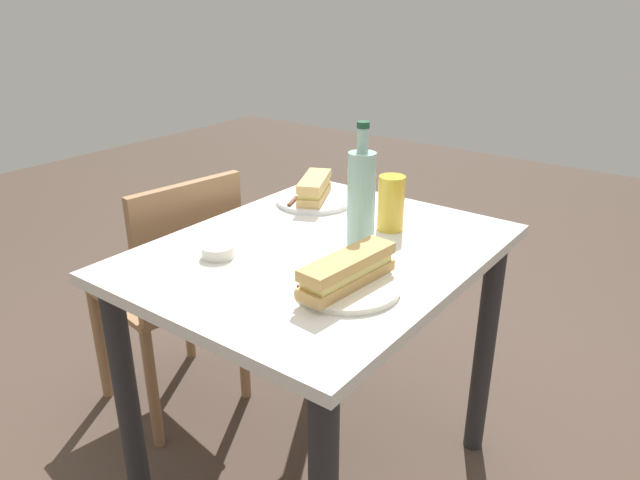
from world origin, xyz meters
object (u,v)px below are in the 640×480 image
object	(u,v)px
plate_near	(314,200)
knife_far	(326,277)
chair_far	(177,284)
water_bottle	(361,198)
knife_near	(297,197)
dining_table	(320,296)
baguette_sandwich_far	(348,270)
olive_bowl	(218,251)
beer_glass	(391,203)
plate_far	(347,287)
baguette_sandwich_near	(314,188)

from	to	relation	value
plate_near	knife_far	world-z (taller)	knife_far
chair_far	water_bottle	size ratio (longest dim) A/B	2.65
knife_near	knife_far	bearing A→B (deg)	-134.36
dining_table	knife_near	world-z (taller)	knife_near
baguette_sandwich_far	olive_bowl	xyz separation A→B (m)	(-0.05, 0.36, -0.03)
chair_far	water_bottle	xyz separation A→B (m)	(0.07, -0.66, 0.41)
chair_far	knife_near	xyz separation A→B (m)	(0.24, -0.31, 0.30)
chair_far	olive_bowl	distance (m)	0.54
knife_far	olive_bowl	world-z (taller)	olive_bowl
plate_near	olive_bowl	world-z (taller)	olive_bowl
dining_table	beer_glass	xyz separation A→B (m)	(0.21, -0.08, 0.22)
chair_far	baguette_sandwich_far	size ratio (longest dim) A/B	3.28
knife_far	beer_glass	xyz separation A→B (m)	(0.37, 0.05, 0.06)
baguette_sandwich_far	knife_far	xyz separation A→B (m)	(-0.01, 0.05, -0.03)
knife_far	olive_bowl	bearing A→B (deg)	97.48
knife_near	baguette_sandwich_far	world-z (taller)	baguette_sandwich_far
knife_near	water_bottle	xyz separation A→B (m)	(-0.17, -0.34, 0.11)
beer_glass	chair_far	bearing A→B (deg)	109.12
plate_far	plate_near	bearing A→B (deg)	44.53
knife_near	beer_glass	distance (m)	0.35
plate_far	baguette_sandwich_far	world-z (taller)	baguette_sandwich_far
beer_glass	olive_bowl	size ratio (longest dim) A/B	1.85
knife_near	olive_bowl	world-z (taller)	olive_bowl
plate_far	knife_far	distance (m)	0.06
baguette_sandwich_far	knife_near	bearing A→B (deg)	49.80
plate_far	baguette_sandwich_far	distance (m)	0.04
baguette_sandwich_near	baguette_sandwich_far	bearing A→B (deg)	-135.47
plate_far	beer_glass	distance (m)	0.39
chair_far	knife_near	world-z (taller)	chair_far
dining_table	olive_bowl	xyz separation A→B (m)	(-0.20, 0.17, 0.16)
plate_far	water_bottle	bearing A→B (deg)	26.81
chair_far	plate_near	xyz separation A→B (m)	(0.28, -0.36, 0.29)
chair_far	knife_far	world-z (taller)	chair_far
olive_bowl	water_bottle	bearing A→B (deg)	-43.64
plate_near	knife_far	distance (m)	0.55
baguette_sandwich_far	knife_far	bearing A→B (deg)	96.62
plate_near	knife_near	distance (m)	0.06
knife_far	chair_far	bearing A→B (deg)	78.40
baguette_sandwich_far	water_bottle	distance (m)	0.25
knife_near	baguette_sandwich_far	xyz separation A→B (m)	(-0.38, -0.45, 0.03)
knife_near	plate_far	bearing A→B (deg)	-130.20
dining_table	plate_near	bearing A→B (deg)	39.76
dining_table	plate_far	world-z (taller)	plate_far
baguette_sandwich_far	water_bottle	bearing A→B (deg)	26.81
knife_near	plate_far	distance (m)	0.59
plate_far	knife_near	bearing A→B (deg)	49.80
dining_table	plate_far	xyz separation A→B (m)	(-0.15, -0.19, 0.15)
knife_far	dining_table	bearing A→B (deg)	40.38
baguette_sandwich_far	knife_far	world-z (taller)	baguette_sandwich_far
plate_far	water_bottle	size ratio (longest dim) A/B	0.72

